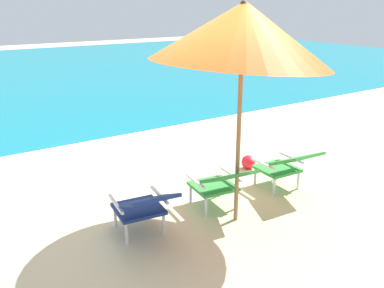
{
  "coord_description": "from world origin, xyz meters",
  "views": [
    {
      "loc": [
        -2.88,
        -4.1,
        2.52
      ],
      "look_at": [
        0.0,
        0.21,
        0.75
      ],
      "focal_mm": 39.04,
      "sensor_mm": 36.0,
      "label": 1
    }
  ],
  "objects_px": {
    "lounge_chair_right": "(286,164)",
    "lounge_chair_center": "(220,182)",
    "beach_umbrella_center": "(242,33)",
    "beach_ball": "(248,162)",
    "lounge_chair_left": "(143,205)"
  },
  "relations": [
    {
      "from": "lounge_chair_center",
      "to": "beach_ball",
      "type": "height_order",
      "value": "lounge_chair_center"
    },
    {
      "from": "lounge_chair_left",
      "to": "lounge_chair_right",
      "type": "xyz_separation_m",
      "value": [
        2.2,
        -0.0,
        0.0
      ]
    },
    {
      "from": "lounge_chair_center",
      "to": "beach_umbrella_center",
      "type": "height_order",
      "value": "beach_umbrella_center"
    },
    {
      "from": "lounge_chair_right",
      "to": "beach_umbrella_center",
      "type": "xyz_separation_m",
      "value": [
        -1.08,
        -0.25,
        1.81
      ]
    },
    {
      "from": "lounge_chair_left",
      "to": "beach_ball",
      "type": "xyz_separation_m",
      "value": [
        2.33,
        0.92,
        -0.29
      ]
    },
    {
      "from": "lounge_chair_left",
      "to": "lounge_chair_right",
      "type": "bearing_deg",
      "value": -0.07
    },
    {
      "from": "lounge_chair_left",
      "to": "beach_umbrella_center",
      "type": "height_order",
      "value": "beach_umbrella_center"
    },
    {
      "from": "lounge_chair_right",
      "to": "lounge_chair_center",
      "type": "bearing_deg",
      "value": 178.54
    },
    {
      "from": "beach_umbrella_center",
      "to": "beach_ball",
      "type": "bearing_deg",
      "value": 43.85
    },
    {
      "from": "lounge_chair_left",
      "to": "beach_umbrella_center",
      "type": "distance_m",
      "value": 2.14
    },
    {
      "from": "lounge_chair_right",
      "to": "lounge_chair_left",
      "type": "bearing_deg",
      "value": 179.93
    },
    {
      "from": "beach_ball",
      "to": "lounge_chair_right",
      "type": "bearing_deg",
      "value": -98.36
    },
    {
      "from": "lounge_chair_left",
      "to": "lounge_chair_right",
      "type": "relative_size",
      "value": 1.03
    },
    {
      "from": "lounge_chair_right",
      "to": "beach_ball",
      "type": "relative_size",
      "value": 4.09
    },
    {
      "from": "lounge_chair_center",
      "to": "lounge_chair_right",
      "type": "height_order",
      "value": "same"
    }
  ]
}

